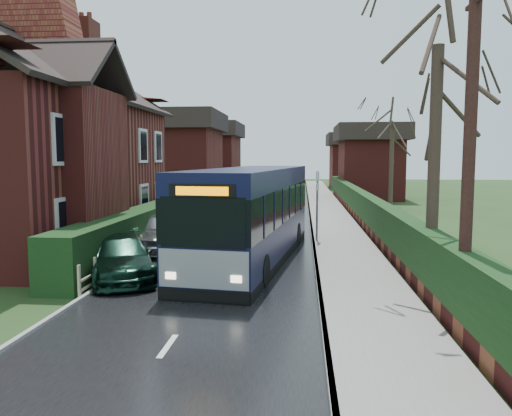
# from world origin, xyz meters

# --- Properties ---
(ground) EXTENTS (140.00, 140.00, 0.00)m
(ground) POSITION_xyz_m (0.00, 0.00, 0.00)
(ground) COLOR #27431C
(ground) RESTS_ON ground
(road) EXTENTS (6.00, 100.00, 0.02)m
(road) POSITION_xyz_m (0.00, 10.00, 0.01)
(road) COLOR black
(road) RESTS_ON ground
(pavement) EXTENTS (2.50, 100.00, 0.14)m
(pavement) POSITION_xyz_m (4.25, 10.00, 0.07)
(pavement) COLOR slate
(pavement) RESTS_ON ground
(kerb_right) EXTENTS (0.12, 100.00, 0.14)m
(kerb_right) POSITION_xyz_m (3.05, 10.00, 0.07)
(kerb_right) COLOR gray
(kerb_right) RESTS_ON ground
(kerb_left) EXTENTS (0.12, 100.00, 0.10)m
(kerb_left) POSITION_xyz_m (-3.05, 10.00, 0.05)
(kerb_left) COLOR gray
(kerb_left) RESTS_ON ground
(front_hedge) EXTENTS (1.20, 16.00, 1.60)m
(front_hedge) POSITION_xyz_m (-3.90, 5.00, 0.80)
(front_hedge) COLOR black
(front_hedge) RESTS_ON ground
(picket_fence) EXTENTS (0.10, 16.00, 0.90)m
(picket_fence) POSITION_xyz_m (-3.15, 5.00, 0.45)
(picket_fence) COLOR tan
(picket_fence) RESTS_ON ground
(right_wall_hedge) EXTENTS (0.60, 50.00, 1.80)m
(right_wall_hedge) POSITION_xyz_m (5.80, 10.00, 1.02)
(right_wall_hedge) COLOR maroon
(right_wall_hedge) RESTS_ON ground
(brick_house) EXTENTS (9.30, 14.60, 10.30)m
(brick_house) POSITION_xyz_m (-8.73, 4.78, 4.38)
(brick_house) COLOR maroon
(brick_house) RESTS_ON ground
(bus) EXTENTS (3.80, 11.01, 3.28)m
(bus) POSITION_xyz_m (0.79, 2.17, 1.62)
(bus) COLOR black
(bus) RESTS_ON ground
(car_silver) EXTENTS (2.19, 4.62, 1.53)m
(car_silver) POSITION_xyz_m (-2.80, 3.80, 0.76)
(car_silver) COLOR silver
(car_silver) RESTS_ON ground
(car_green) EXTENTS (3.43, 4.73, 1.27)m
(car_green) POSITION_xyz_m (-2.90, -0.69, 0.64)
(car_green) COLOR black
(car_green) RESTS_ON ground
(car_distant) EXTENTS (1.71, 3.96, 1.27)m
(car_distant) POSITION_xyz_m (1.54, 44.53, 0.63)
(car_distant) COLOR black
(car_distant) RESTS_ON ground
(bus_stop_sign) EXTENTS (0.16, 0.47, 3.08)m
(bus_stop_sign) POSITION_xyz_m (3.20, 6.00, 2.03)
(bus_stop_sign) COLOR slate
(bus_stop_sign) RESTS_ON ground
(telegraph_pole) EXTENTS (0.24, 0.91, 7.08)m
(telegraph_pole) POSITION_xyz_m (5.80, -5.00, 3.58)
(telegraph_pole) COLOR black
(telegraph_pole) RESTS_ON ground
(tree_right_near) EXTENTS (4.32, 4.32, 9.33)m
(tree_right_near) POSITION_xyz_m (6.00, -1.63, 6.97)
(tree_right_near) COLOR #32241D
(tree_right_near) RESTS_ON ground
(tree_right_far) EXTENTS (4.30, 4.30, 8.31)m
(tree_right_far) POSITION_xyz_m (8.87, 21.19, 6.21)
(tree_right_far) COLOR #35291F
(tree_right_far) RESTS_ON ground
(tree_house_side) EXTENTS (4.57, 4.57, 10.39)m
(tree_house_side) POSITION_xyz_m (-12.72, 18.00, 7.76)
(tree_house_side) COLOR #392B21
(tree_house_side) RESTS_ON ground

